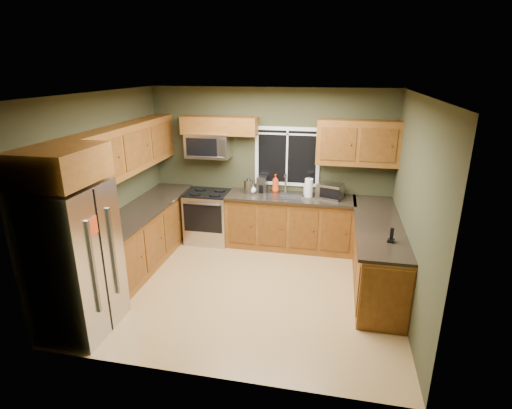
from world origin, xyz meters
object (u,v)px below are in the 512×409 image
(microwave, at_px, (208,145))
(coffee_maker, at_px, (262,185))
(toaster_oven, at_px, (330,191))
(paper_towel_roll, at_px, (309,188))
(soap_bottle_a, at_px, (276,183))
(refrigerator, at_px, (75,261))
(range, at_px, (209,216))
(soap_bottle_b, at_px, (307,189))
(kettle, at_px, (249,186))
(soap_bottle_c, at_px, (253,189))
(cordless_phone, at_px, (391,238))

(microwave, bearing_deg, coffee_maker, 2.08)
(toaster_oven, bearing_deg, paper_towel_roll, 179.90)
(soap_bottle_a, bearing_deg, coffee_maker, -165.26)
(refrigerator, height_order, soap_bottle_a, refrigerator)
(range, distance_m, toaster_oven, 2.20)
(soap_bottle_a, height_order, soap_bottle_b, soap_bottle_a)
(refrigerator, bearing_deg, microwave, 76.66)
(refrigerator, height_order, range, refrigerator)
(kettle, height_order, soap_bottle_b, kettle)
(refrigerator, height_order, microwave, microwave)
(coffee_maker, bearing_deg, microwave, -177.92)
(range, relative_size, soap_bottle_c, 6.11)
(kettle, distance_m, cordless_phone, 2.73)
(refrigerator, relative_size, coffee_maker, 6.63)
(microwave, distance_m, soap_bottle_a, 1.33)
(coffee_maker, bearing_deg, kettle, -148.92)
(cordless_phone, bearing_deg, refrigerator, -161.91)
(coffee_maker, distance_m, soap_bottle_c, 0.19)
(kettle, distance_m, soap_bottle_b, 1.00)
(toaster_oven, relative_size, soap_bottle_c, 3.08)
(paper_towel_roll, bearing_deg, range, -178.42)
(soap_bottle_a, distance_m, cordless_phone, 2.53)
(coffee_maker, distance_m, soap_bottle_a, 0.24)
(coffee_maker, xyz_separation_m, soap_bottle_a, (0.23, 0.06, 0.03))
(soap_bottle_b, bearing_deg, coffee_maker, 178.33)
(microwave, bearing_deg, paper_towel_roll, -2.84)
(refrigerator, xyz_separation_m, coffee_maker, (1.63, 2.94, 0.17))
(range, relative_size, cordless_phone, 4.98)
(toaster_oven, distance_m, coffee_maker, 1.18)
(soap_bottle_c, bearing_deg, cordless_phone, -37.73)
(coffee_maker, height_order, soap_bottle_c, coffee_maker)
(refrigerator, relative_size, soap_bottle_c, 11.73)
(range, xyz_separation_m, microwave, (-0.00, 0.14, 1.26))
(soap_bottle_b, bearing_deg, soap_bottle_c, -174.00)
(coffee_maker, bearing_deg, cordless_phone, -41.65)
(kettle, xyz_separation_m, soap_bottle_a, (0.44, 0.19, 0.02))
(coffee_maker, height_order, cordless_phone, coffee_maker)
(refrigerator, height_order, kettle, refrigerator)
(paper_towel_roll, height_order, cordless_phone, paper_towel_roll)
(toaster_oven, relative_size, soap_bottle_a, 1.53)
(coffee_maker, bearing_deg, paper_towel_roll, -8.43)
(refrigerator, bearing_deg, range, 76.03)
(kettle, bearing_deg, coffee_maker, 31.08)
(refrigerator, bearing_deg, cordless_phone, 18.09)
(cordless_phone, bearing_deg, toaster_oven, 116.23)
(refrigerator, bearing_deg, soap_bottle_c, 62.16)
(coffee_maker, relative_size, soap_bottle_c, 1.77)
(paper_towel_roll, bearing_deg, soap_bottle_a, 162.93)
(microwave, bearing_deg, cordless_phone, -30.59)
(refrigerator, xyz_separation_m, range, (0.69, 2.77, -0.43))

